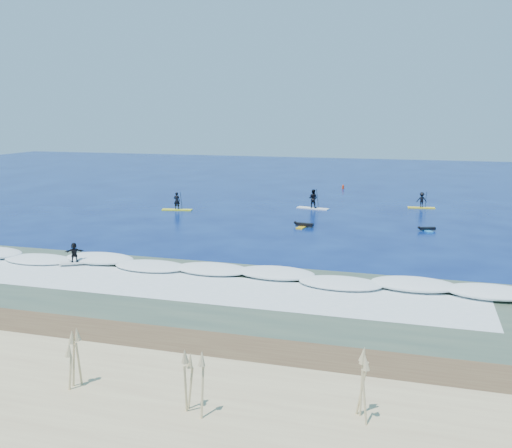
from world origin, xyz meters
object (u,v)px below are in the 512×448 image
(sup_paddler_center, at_px, (313,200))
(sup_paddler_right, at_px, (422,201))
(sup_paddler_left, at_px, (177,204))
(wave_surfer, at_px, (74,254))
(prone_paddler_far, at_px, (427,229))
(prone_paddler_near, at_px, (304,225))
(marker_buoy, at_px, (343,187))

(sup_paddler_center, xyz_separation_m, sup_paddler_right, (10.60, 3.47, -0.13))
(sup_paddler_left, xyz_separation_m, wave_surfer, (2.30, -21.16, 0.12))
(sup_paddler_left, xyz_separation_m, prone_paddler_far, (24.01, -3.52, -0.52))
(sup_paddler_center, relative_size, prone_paddler_near, 1.49)
(sup_paddler_right, distance_m, marker_buoy, 15.75)
(sup_paddler_right, relative_size, marker_buoy, 4.14)
(prone_paddler_near, bearing_deg, marker_buoy, 8.39)
(sup_paddler_left, bearing_deg, prone_paddler_far, -17.87)
(prone_paddler_near, xyz_separation_m, prone_paddler_far, (10.13, 1.24, -0.02))
(sup_paddler_left, relative_size, prone_paddler_far, 1.58)
(sup_paddler_left, height_order, prone_paddler_near, sup_paddler_left)
(sup_paddler_center, height_order, marker_buoy, sup_paddler_center)
(marker_buoy, bearing_deg, prone_paddler_near, -89.93)
(sup_paddler_right, distance_m, prone_paddler_far, 11.67)
(sup_paddler_center, distance_m, wave_surfer, 27.92)
(sup_paddler_right, distance_m, prone_paddler_near, 16.11)
(prone_paddler_near, bearing_deg, sup_paddler_left, 79.38)
(prone_paddler_far, bearing_deg, wave_surfer, 109.40)
(wave_surfer, bearing_deg, marker_buoy, 43.54)
(prone_paddler_far, height_order, marker_buoy, marker_buoy)
(sup_paddler_center, bearing_deg, sup_paddler_left, -148.94)
(sup_paddler_center, bearing_deg, prone_paddler_near, -72.91)
(sup_paddler_center, distance_m, prone_paddler_near, 9.49)
(sup_paddler_center, distance_m, prone_paddler_far, 13.79)
(prone_paddler_near, bearing_deg, sup_paddler_center, 14.12)
(sup_paddler_left, relative_size, sup_paddler_center, 0.91)
(wave_surfer, bearing_deg, prone_paddler_near, 23.78)
(prone_paddler_near, distance_m, marker_buoy, 25.30)
(wave_surfer, bearing_deg, prone_paddler_far, 8.12)
(prone_paddler_near, bearing_deg, wave_surfer, 153.06)
(sup_paddler_right, bearing_deg, prone_paddler_near, -132.09)
(sup_paddler_center, height_order, prone_paddler_far, sup_paddler_center)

